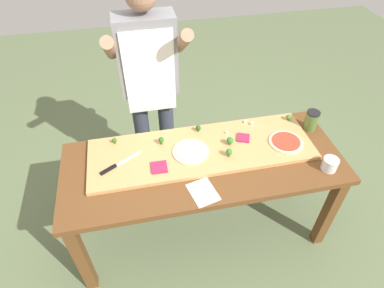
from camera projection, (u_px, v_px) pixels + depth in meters
The scene contains 21 objects.
ground_plane at pixel (201, 226), 2.58m from camera, with size 8.00×8.00×0.00m, color #60704C.
prep_table at pixel (203, 172), 2.14m from camera, with size 1.79×0.70×0.74m.
cutting_board at pixel (202, 150), 2.13m from camera, with size 1.46×0.46×0.03m, color tan.
chefs_knife at pixel (116, 166), 2.00m from camera, with size 0.27×0.17×0.02m.
pizza_whole_cheese_artichoke at pixel (191, 151), 2.09m from camera, with size 0.24×0.24×0.02m.
pizza_whole_tomato_red at pixel (286, 142), 2.15m from camera, with size 0.23×0.23×0.02m.
pizza_slice_near_right at pixel (159, 167), 1.99m from camera, with size 0.10×0.10×0.01m, color #9E234C.
pizza_slice_near_left at pixel (243, 138), 2.18m from camera, with size 0.08×0.08×0.01m, color #9E234C.
broccoli_floret_back_mid at pixel (289, 117), 2.32m from camera, with size 0.04×0.04×0.05m.
broccoli_floret_front_left at pixel (230, 141), 2.12m from camera, with size 0.05×0.05×0.06m.
broccoli_floret_center_right at pixel (161, 140), 2.13m from camera, with size 0.04×0.04×0.05m.
broccoli_floret_center_left at pixel (229, 152), 2.04m from camera, with size 0.04×0.04×0.06m.
broccoli_floret_back_left at pixel (115, 140), 2.14m from camera, with size 0.03×0.03×0.04m.
broccoli_floret_back_right at pixel (198, 128), 2.23m from camera, with size 0.04×0.04×0.05m.
cheese_crumble_a at pixel (226, 133), 2.22m from camera, with size 0.01×0.01×0.01m, color silver.
cheese_crumble_b at pixel (252, 124), 2.29m from camera, with size 0.02×0.02×0.02m, color white.
cheese_crumble_c at pixel (245, 122), 2.30m from camera, with size 0.02×0.02×0.02m, color white.
flour_cup at pixel (330, 165), 2.00m from camera, with size 0.09×0.09×0.08m.
sauce_jar at pixel (311, 121), 2.25m from camera, with size 0.09×0.09×0.15m.
recipe_note at pixel (203, 192), 1.89m from camera, with size 0.14×0.19×0.00m, color white.
cook_center at pixel (149, 78), 2.31m from camera, with size 0.54×0.39×1.67m.
Camera 1 is at (-0.37, -1.39, 2.24)m, focal length 30.33 mm.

